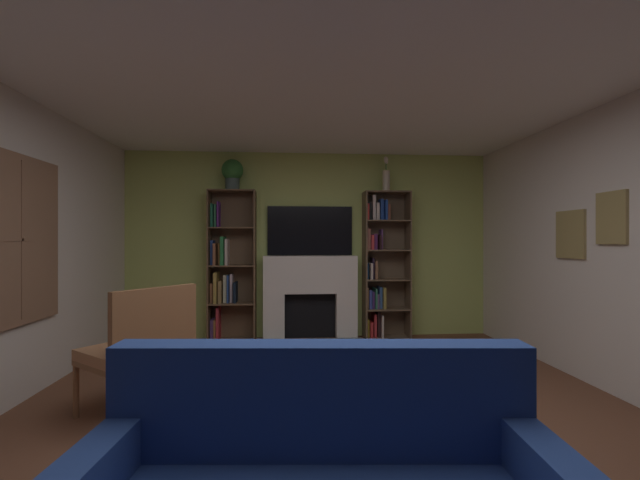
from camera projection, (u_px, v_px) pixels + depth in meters
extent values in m
plane|color=brown|center=(334.00, 445.00, 2.75)|extent=(7.46, 7.46, 0.00)
cube|color=#B4C767|center=(310.00, 245.00, 5.88)|extent=(5.14, 0.06, 2.57)
cube|color=#97834E|center=(612.00, 218.00, 3.63)|extent=(0.03, 0.34, 0.46)
cube|color=#99874B|center=(610.00, 218.00, 3.63)|extent=(0.01, 0.28, 0.40)
cube|color=#97834E|center=(570.00, 234.00, 4.16)|extent=(0.03, 0.41, 0.48)
cube|color=#455938|center=(569.00, 234.00, 4.16)|extent=(0.01, 0.35, 0.42)
cube|color=#865F49|center=(20.00, 240.00, 3.41)|extent=(0.04, 1.07, 1.40)
cube|color=silver|center=(21.00, 240.00, 3.41)|extent=(0.01, 0.97, 1.30)
cube|color=#865F49|center=(22.00, 240.00, 3.41)|extent=(0.01, 0.02, 1.30)
cube|color=#865F49|center=(22.00, 240.00, 3.41)|extent=(0.01, 0.97, 0.02)
cube|color=white|center=(334.00, 51.00, 2.75)|extent=(5.14, 6.33, 0.06)
cube|color=white|center=(274.00, 316.00, 5.69)|extent=(0.29, 0.25, 0.62)
cube|color=white|center=(346.00, 315.00, 5.77)|extent=(0.29, 0.25, 0.62)
cube|color=white|center=(310.00, 274.00, 5.73)|extent=(1.27, 0.25, 0.51)
cube|color=black|center=(310.00, 315.00, 5.81)|extent=(0.70, 0.08, 0.62)
cube|color=#525750|center=(311.00, 342.00, 5.46)|extent=(1.37, 0.30, 0.03)
cube|color=black|center=(310.00, 231.00, 5.82)|extent=(1.17, 0.06, 0.68)
cube|color=brown|center=(209.00, 266.00, 5.59)|extent=(0.02, 0.32, 2.02)
cube|color=brown|center=(255.00, 265.00, 5.63)|extent=(0.02, 0.32, 2.02)
cube|color=brown|center=(234.00, 265.00, 5.76)|extent=(0.62, 0.02, 2.02)
cube|color=brown|center=(232.00, 340.00, 5.61)|extent=(0.59, 0.32, 0.02)
cube|color=#52346B|center=(213.00, 329.00, 5.63)|extent=(0.04, 0.21, 0.27)
cube|color=brown|center=(216.00, 329.00, 5.62)|extent=(0.03, 0.23, 0.27)
cube|color=#B02C36|center=(219.00, 323.00, 5.62)|extent=(0.04, 0.23, 0.43)
cube|color=brown|center=(232.00, 303.00, 5.61)|extent=(0.59, 0.32, 0.02)
cube|color=brown|center=(213.00, 293.00, 5.62)|extent=(0.04, 0.22, 0.26)
cube|color=olive|center=(216.00, 287.00, 5.60)|extent=(0.04, 0.27, 0.41)
cube|color=olive|center=(221.00, 291.00, 5.61)|extent=(0.04, 0.27, 0.30)
cube|color=beige|center=(226.00, 288.00, 5.65)|extent=(0.04, 0.20, 0.37)
cube|color=navy|center=(229.00, 288.00, 5.63)|extent=(0.02, 0.23, 0.37)
cube|color=beige|center=(232.00, 288.00, 5.66)|extent=(0.03, 0.18, 0.38)
cube|color=black|center=(236.00, 292.00, 5.63)|extent=(0.03, 0.25, 0.27)
cube|color=brown|center=(232.00, 265.00, 5.61)|extent=(0.59, 0.32, 0.02)
cube|color=#294390|center=(213.00, 253.00, 5.63)|extent=(0.04, 0.20, 0.33)
cube|color=brown|center=(216.00, 254.00, 5.60)|extent=(0.03, 0.26, 0.29)
cube|color=#925F32|center=(220.00, 254.00, 5.65)|extent=(0.03, 0.18, 0.29)
cube|color=#247139|center=(223.00, 251.00, 5.61)|extent=(0.04, 0.27, 0.38)
cube|color=beige|center=(227.00, 252.00, 5.63)|extent=(0.03, 0.23, 0.35)
cube|color=brown|center=(232.00, 228.00, 5.61)|extent=(0.59, 0.32, 0.02)
cube|color=#1F684A|center=(213.00, 216.00, 5.64)|extent=(0.03, 0.19, 0.31)
cube|color=#2B6844|center=(216.00, 216.00, 5.65)|extent=(0.03, 0.18, 0.31)
cube|color=#59257D|center=(219.00, 215.00, 5.64)|extent=(0.02, 0.19, 0.35)
cube|color=brown|center=(232.00, 191.00, 5.61)|extent=(0.59, 0.32, 0.02)
cube|color=brown|center=(365.00, 265.00, 5.74)|extent=(0.02, 0.33, 2.02)
cube|color=brown|center=(408.00, 265.00, 5.79)|extent=(0.02, 0.33, 2.02)
cube|color=brown|center=(384.00, 264.00, 5.92)|extent=(0.62, 0.02, 2.02)
cube|color=brown|center=(386.00, 337.00, 5.77)|extent=(0.59, 0.33, 0.02)
cube|color=#A68C28|center=(367.00, 327.00, 5.79)|extent=(0.04, 0.20, 0.24)
cube|color=#BA2B2E|center=(370.00, 329.00, 5.78)|extent=(0.04, 0.23, 0.21)
cube|color=#B52F33|center=(374.00, 325.00, 5.80)|extent=(0.04, 0.21, 0.32)
cube|color=black|center=(378.00, 323.00, 5.81)|extent=(0.04, 0.19, 0.34)
cube|color=beige|center=(381.00, 325.00, 5.78)|extent=(0.02, 0.25, 0.30)
cube|color=brown|center=(386.00, 309.00, 5.77)|extent=(0.59, 0.33, 0.02)
cube|color=olive|center=(366.00, 298.00, 5.77)|extent=(0.02, 0.24, 0.28)
cube|color=#324093|center=(369.00, 299.00, 5.77)|extent=(0.04, 0.25, 0.25)
cube|color=#4E2C6F|center=(372.00, 300.00, 5.79)|extent=(0.02, 0.22, 0.22)
cube|color=#2E6F52|center=(375.00, 298.00, 5.77)|extent=(0.02, 0.26, 0.28)
cube|color=#56406E|center=(377.00, 301.00, 5.78)|extent=(0.03, 0.24, 0.20)
cube|color=#33538B|center=(379.00, 297.00, 5.80)|extent=(0.04, 0.21, 0.29)
cube|color=olive|center=(383.00, 297.00, 5.78)|extent=(0.04, 0.26, 0.29)
cube|color=brown|center=(386.00, 279.00, 5.77)|extent=(0.59, 0.33, 0.02)
cube|color=navy|center=(366.00, 271.00, 5.80)|extent=(0.03, 0.18, 0.21)
cube|color=beige|center=(370.00, 271.00, 5.77)|extent=(0.03, 0.25, 0.22)
cube|color=black|center=(372.00, 268.00, 5.80)|extent=(0.03, 0.20, 0.29)
cube|color=brown|center=(375.00, 270.00, 5.79)|extent=(0.03, 0.23, 0.25)
cube|color=brown|center=(386.00, 250.00, 5.77)|extent=(0.59, 0.33, 0.02)
cube|color=brown|center=(367.00, 239.00, 5.76)|extent=(0.04, 0.27, 0.28)
cube|color=#BF3337|center=(371.00, 242.00, 5.77)|extent=(0.04, 0.25, 0.20)
cube|color=#612864|center=(374.00, 242.00, 5.80)|extent=(0.04, 0.20, 0.21)
cube|color=black|center=(379.00, 242.00, 5.77)|extent=(0.03, 0.27, 0.20)
cube|color=#633972|center=(381.00, 239.00, 5.82)|extent=(0.02, 0.18, 0.28)
cube|color=brown|center=(386.00, 221.00, 5.77)|extent=(0.59, 0.33, 0.02)
cube|color=red|center=(367.00, 212.00, 5.76)|extent=(0.02, 0.27, 0.22)
cube|color=black|center=(369.00, 211.00, 5.80)|extent=(0.04, 0.18, 0.25)
cube|color=beige|center=(373.00, 208.00, 5.81)|extent=(0.04, 0.19, 0.35)
cube|color=beige|center=(377.00, 212.00, 5.81)|extent=(0.04, 0.19, 0.24)
cube|color=navy|center=(381.00, 210.00, 5.82)|extent=(0.04, 0.18, 0.29)
cube|color=#1C3E95|center=(385.00, 210.00, 5.78)|extent=(0.03, 0.26, 0.28)
cube|color=brown|center=(388.00, 213.00, 5.82)|extent=(0.04, 0.19, 0.22)
cube|color=brown|center=(386.00, 192.00, 5.77)|extent=(0.59, 0.33, 0.02)
cylinder|color=#475A56|center=(232.00, 185.00, 5.62)|extent=(0.19, 0.19, 0.16)
sphere|color=#2D672D|center=(232.00, 170.00, 5.62)|extent=(0.29, 0.29, 0.29)
cylinder|color=beige|center=(386.00, 181.00, 5.78)|extent=(0.10, 0.10, 0.29)
cylinder|color=#4C7F3F|center=(386.00, 166.00, 5.78)|extent=(0.01, 0.01, 0.15)
sphere|color=silver|center=(386.00, 160.00, 5.78)|extent=(0.06, 0.06, 0.06)
cylinder|color=#4C7F3F|center=(386.00, 165.00, 5.80)|extent=(0.01, 0.01, 0.17)
sphere|color=silver|center=(386.00, 159.00, 5.80)|extent=(0.06, 0.06, 0.06)
cylinder|color=#4C7F3F|center=(386.00, 167.00, 5.80)|extent=(0.01, 0.01, 0.12)
sphere|color=silver|center=(386.00, 162.00, 5.80)|extent=(0.05, 0.05, 0.05)
cube|color=navy|center=(321.00, 399.00, 1.74)|extent=(1.72, 0.29, 0.46)
cylinder|color=brown|center=(114.00, 405.00, 2.87)|extent=(0.04, 0.04, 0.44)
cylinder|color=brown|center=(192.00, 379.00, 3.41)|extent=(0.04, 0.04, 0.44)
cylinder|color=brown|center=(76.00, 389.00, 3.18)|extent=(0.04, 0.04, 0.44)
cylinder|color=brown|center=(153.00, 367.00, 3.71)|extent=(0.04, 0.04, 0.44)
cube|color=#AF7750|center=(136.00, 351.00, 3.29)|extent=(0.89, 0.91, 0.08)
cube|color=brown|center=(136.00, 358.00, 3.29)|extent=(0.89, 0.91, 0.04)
cube|color=brown|center=(156.00, 324.00, 3.15)|extent=(0.49, 0.58, 0.55)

